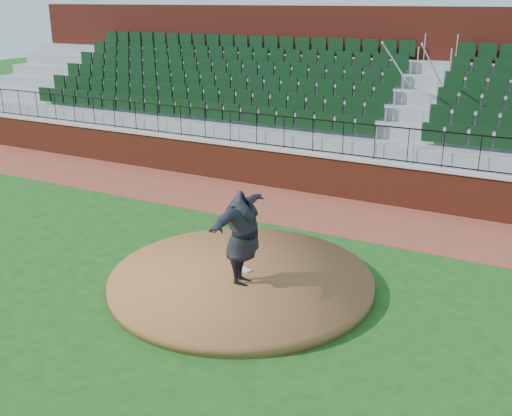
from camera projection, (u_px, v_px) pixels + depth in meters
The scene contains 10 objects.
ground at pixel (223, 286), 12.80m from camera, with size 90.00×90.00×0.00m, color #194B15.
warning_track at pixel (320, 211), 17.29m from camera, with size 34.00×3.20×0.01m, color brown.
field_wall at pixel (341, 177), 18.43m from camera, with size 34.00×0.35×1.20m, color maroon.
wall_cap at pixel (342, 157), 18.22m from camera, with size 34.00×0.45×0.10m, color #B7B7B7.
wall_railing at pixel (343, 139), 18.04m from camera, with size 34.00×0.05×1.00m, color black, non-canonical shape.
seating_stands at pixel (373, 108), 20.14m from camera, with size 34.00×5.10×4.60m, color gray, non-canonical shape.
concourse_wall at pixel (397, 85), 22.32m from camera, with size 34.00×0.50×5.50m, color maroon.
pitchers_mound at pixel (241, 280), 12.79m from camera, with size 5.56×5.56×0.25m, color brown.
pitching_rubber at pixel (241, 268), 13.05m from camera, with size 0.53×0.13×0.04m, color silver.
pitcher at pixel (243, 238), 12.08m from camera, with size 2.44×0.66×1.98m, color black.
Camera 1 is at (6.08, -9.84, 5.77)m, focal length 42.49 mm.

